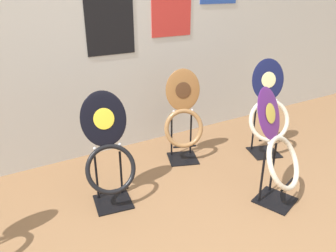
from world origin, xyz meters
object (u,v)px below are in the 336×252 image
Objects in this scene: toilet_seat_display_purple_note at (279,154)px; toilet_seat_display_navy_moon at (268,114)px; toilet_seat_display_jazz_black at (109,155)px; toilet_seat_display_woodgrain at (183,119)px.

toilet_seat_display_purple_note is 0.83m from toilet_seat_display_navy_moon.
toilet_seat_display_navy_moon is (1.66, -0.02, 0.02)m from toilet_seat_display_jazz_black.
toilet_seat_display_navy_moon is 0.86m from toilet_seat_display_woodgrain.
toilet_seat_display_purple_note is 0.98m from toilet_seat_display_woodgrain.
toilet_seat_display_purple_note is at bearing -130.90° from toilet_seat_display_navy_moon.
toilet_seat_display_purple_note is at bearing -74.95° from toilet_seat_display_woodgrain.
toilet_seat_display_woodgrain is (0.87, 0.29, 0.01)m from toilet_seat_display_jazz_black.
toilet_seat_display_woodgrain is at bearing 105.05° from toilet_seat_display_purple_note.
toilet_seat_display_jazz_black is 1.29m from toilet_seat_display_purple_note.
toilet_seat_display_navy_moon is at bearing -0.83° from toilet_seat_display_jazz_black.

